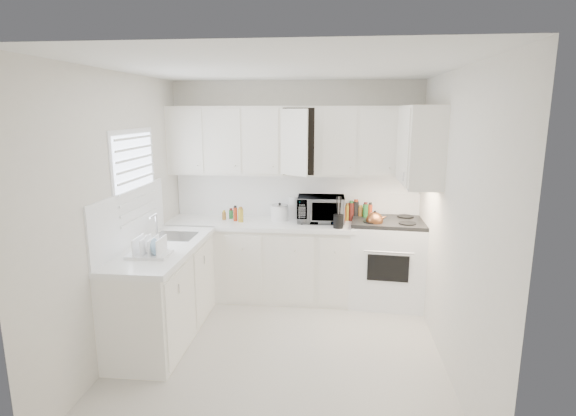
# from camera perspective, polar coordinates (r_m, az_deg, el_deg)

# --- Properties ---
(floor) EXTENTS (3.20, 3.20, 0.00)m
(floor) POSITION_cam_1_polar(r_m,az_deg,el_deg) (4.56, -0.96, -17.44)
(floor) COLOR beige
(floor) RESTS_ON ground
(ceiling) EXTENTS (3.20, 3.20, 0.00)m
(ceiling) POSITION_cam_1_polar(r_m,az_deg,el_deg) (3.99, -1.10, 17.13)
(ceiling) COLOR white
(ceiling) RESTS_ON ground
(wall_back) EXTENTS (3.00, 0.00, 3.00)m
(wall_back) POSITION_cam_1_polar(r_m,az_deg,el_deg) (5.64, 0.96, 2.40)
(wall_back) COLOR silver
(wall_back) RESTS_ON ground
(wall_front) EXTENTS (3.00, 0.00, 3.00)m
(wall_front) POSITION_cam_1_polar(r_m,az_deg,el_deg) (2.57, -5.44, -9.62)
(wall_front) COLOR silver
(wall_front) RESTS_ON ground
(wall_left) EXTENTS (0.00, 3.20, 3.20)m
(wall_left) POSITION_cam_1_polar(r_m,az_deg,el_deg) (4.52, -20.28, -0.81)
(wall_left) COLOR silver
(wall_left) RESTS_ON ground
(wall_right) EXTENTS (0.00, 3.20, 3.20)m
(wall_right) POSITION_cam_1_polar(r_m,az_deg,el_deg) (4.18, 19.85, -1.78)
(wall_right) COLOR silver
(wall_right) RESTS_ON ground
(window_blinds) EXTENTS (0.06, 0.96, 1.06)m
(window_blinds) POSITION_cam_1_polar(r_m,az_deg,el_deg) (4.77, -18.45, 3.04)
(window_blinds) COLOR white
(window_blinds) RESTS_ON wall_left
(lower_cabinets_back) EXTENTS (2.22, 0.60, 0.90)m
(lower_cabinets_back) POSITION_cam_1_polar(r_m,az_deg,el_deg) (5.61, -3.34, -6.64)
(lower_cabinets_back) COLOR silver
(lower_cabinets_back) RESTS_ON floor
(lower_cabinets_left) EXTENTS (0.60, 1.60, 0.90)m
(lower_cabinets_left) POSITION_cam_1_polar(r_m,az_deg,el_deg) (4.82, -15.22, -10.28)
(lower_cabinets_left) COLOR silver
(lower_cabinets_left) RESTS_ON floor
(countertop_back) EXTENTS (2.24, 0.64, 0.05)m
(countertop_back) POSITION_cam_1_polar(r_m,az_deg,el_deg) (5.47, -3.42, -1.95)
(countertop_back) COLOR white
(countertop_back) RESTS_ON lower_cabinets_back
(countertop_left) EXTENTS (0.64, 1.62, 0.05)m
(countertop_left) POSITION_cam_1_polar(r_m,az_deg,el_deg) (4.66, -15.43, -4.87)
(countertop_left) COLOR white
(countertop_left) RESTS_ON lower_cabinets_left
(backsplash_back) EXTENTS (2.98, 0.02, 0.55)m
(backsplash_back) POSITION_cam_1_polar(r_m,az_deg,el_deg) (5.65, 0.95, 1.63)
(backsplash_back) COLOR white
(backsplash_back) RESTS_ON wall_back
(backsplash_left) EXTENTS (0.02, 1.60, 0.55)m
(backsplash_left) POSITION_cam_1_polar(r_m,az_deg,el_deg) (4.70, -19.04, -1.17)
(backsplash_left) COLOR white
(backsplash_left) RESTS_ON wall_left
(upper_cabinets_back) EXTENTS (3.00, 0.33, 0.80)m
(upper_cabinets_back) POSITION_cam_1_polar(r_m,az_deg,el_deg) (5.45, 0.81, 4.18)
(upper_cabinets_back) COLOR silver
(upper_cabinets_back) RESTS_ON wall_back
(upper_cabinets_right) EXTENTS (0.33, 0.90, 0.80)m
(upper_cabinets_right) POSITION_cam_1_polar(r_m,az_deg,el_deg) (4.89, 15.91, 2.81)
(upper_cabinets_right) COLOR silver
(upper_cabinets_right) RESTS_ON wall_right
(sink) EXTENTS (0.42, 0.38, 0.30)m
(sink) POSITION_cam_1_polar(r_m,az_deg,el_deg) (4.94, -14.06, -2.10)
(sink) COLOR gray
(sink) RESTS_ON countertop_left
(stove) EXTENTS (0.90, 0.76, 1.29)m
(stove) POSITION_cam_1_polar(r_m,az_deg,el_deg) (5.51, 12.35, -5.11)
(stove) COLOR white
(stove) RESTS_ON floor
(tea_kettle) EXTENTS (0.28, 0.26, 0.22)m
(tea_kettle) POSITION_cam_1_polar(r_m,az_deg,el_deg) (5.23, 10.77, -1.38)
(tea_kettle) COLOR #A0522B
(tea_kettle) RESTS_ON stove
(frying_pan) EXTENTS (0.38, 0.52, 0.04)m
(frying_pan) POSITION_cam_1_polar(r_m,az_deg,el_deg) (5.60, 14.15, -1.53)
(frying_pan) COLOR black
(frying_pan) RESTS_ON stove
(microwave) EXTENTS (0.56, 0.32, 0.37)m
(microwave) POSITION_cam_1_polar(r_m,az_deg,el_deg) (5.42, 4.13, 0.22)
(microwave) COLOR gray
(microwave) RESTS_ON countertop_back
(rice_cooker) EXTENTS (0.27, 0.27, 0.21)m
(rice_cooker) POSITION_cam_1_polar(r_m,az_deg,el_deg) (5.50, -1.05, -0.43)
(rice_cooker) COLOR white
(rice_cooker) RESTS_ON countertop_back
(paper_towel) EXTENTS (0.12, 0.12, 0.27)m
(paper_towel) POSITION_cam_1_polar(r_m,az_deg,el_deg) (5.61, 0.72, 0.10)
(paper_towel) COLOR white
(paper_towel) RESTS_ON countertop_back
(utensil_crock) EXTENTS (0.13, 0.13, 0.37)m
(utensil_crock) POSITION_cam_1_polar(r_m,az_deg,el_deg) (5.14, 6.33, -0.49)
(utensil_crock) COLOR black
(utensil_crock) RESTS_ON countertop_back
(dish_rack) EXTENTS (0.37, 0.28, 0.20)m
(dish_rack) POSITION_cam_1_polar(r_m,az_deg,el_deg) (4.34, -17.00, -4.47)
(dish_rack) COLOR white
(dish_rack) RESTS_ON countertop_left
(spice_left_0) EXTENTS (0.06, 0.06, 0.13)m
(spice_left_0) POSITION_cam_1_polar(r_m,az_deg,el_deg) (5.66, -7.82, -0.62)
(spice_left_0) COLOR #9E6C2B
(spice_left_0) RESTS_ON countertop_back
(spice_left_1) EXTENTS (0.06, 0.06, 0.13)m
(spice_left_1) POSITION_cam_1_polar(r_m,az_deg,el_deg) (5.56, -7.28, -0.84)
(spice_left_1) COLOR #246E2E
(spice_left_1) RESTS_ON countertop_back
(spice_left_2) EXTENTS (0.06, 0.06, 0.13)m
(spice_left_2) POSITION_cam_1_polar(r_m,az_deg,el_deg) (5.63, -6.33, -0.66)
(spice_left_2) COLOR #BC3819
(spice_left_2) RESTS_ON countertop_back
(spice_left_3) EXTENTS (0.06, 0.06, 0.13)m
(spice_left_3) POSITION_cam_1_polar(r_m,az_deg,el_deg) (5.53, -5.77, -0.88)
(spice_left_3) COLOR gold
(spice_left_3) RESTS_ON countertop_back
(sauce_right_0) EXTENTS (0.06, 0.06, 0.19)m
(sauce_right_0) POSITION_cam_1_polar(r_m,az_deg,el_deg) (5.54, 6.81, -0.57)
(sauce_right_0) COLOR #BC3819
(sauce_right_0) RESTS_ON countertop_back
(sauce_right_1) EXTENTS (0.06, 0.06, 0.19)m
(sauce_right_1) POSITION_cam_1_polar(r_m,az_deg,el_deg) (5.48, 7.39, -0.72)
(sauce_right_1) COLOR gold
(sauce_right_1) RESTS_ON countertop_back
(sauce_right_2) EXTENTS (0.06, 0.06, 0.19)m
(sauce_right_2) POSITION_cam_1_polar(r_m,az_deg,el_deg) (5.54, 7.95, -0.59)
(sauce_right_2) COLOR #511B17
(sauce_right_2) RESTS_ON countertop_back
(sauce_right_3) EXTENTS (0.06, 0.06, 0.19)m
(sauce_right_3) POSITION_cam_1_polar(r_m,az_deg,el_deg) (5.48, 8.54, -0.74)
(sauce_right_3) COLOR black
(sauce_right_3) RESTS_ON countertop_back
(sauce_right_4) EXTENTS (0.06, 0.06, 0.19)m
(sauce_right_4) POSITION_cam_1_polar(r_m,az_deg,el_deg) (5.54, 9.08, -0.62)
(sauce_right_4) COLOR #9E6C2B
(sauce_right_4) RESTS_ON countertop_back
(sauce_right_5) EXTENTS (0.06, 0.06, 0.19)m
(sauce_right_5) POSITION_cam_1_polar(r_m,az_deg,el_deg) (5.49, 9.69, -0.77)
(sauce_right_5) COLOR #246E2E
(sauce_right_5) RESTS_ON countertop_back
(sauce_right_6) EXTENTS (0.06, 0.06, 0.19)m
(sauce_right_6) POSITION_cam_1_polar(r_m,az_deg,el_deg) (5.55, 10.22, -0.64)
(sauce_right_6) COLOR #BC3819
(sauce_right_6) RESTS_ON countertop_back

